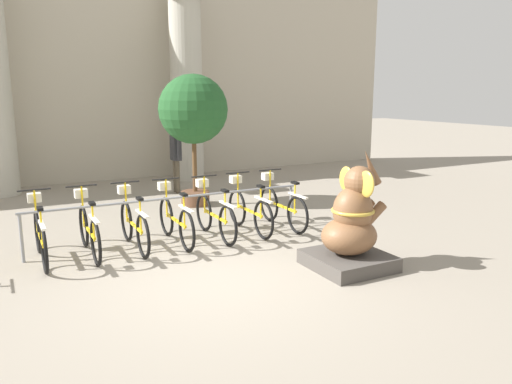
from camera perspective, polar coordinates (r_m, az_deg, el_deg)
name	(u,v)px	position (r m, az deg, el deg)	size (l,w,h in m)	color
ground_plane	(215,279)	(6.94, -4.69, -9.84)	(60.00, 60.00, 0.00)	gray
building_facade	(89,73)	(14.78, -18.52, 12.79)	(20.00, 0.20, 6.00)	#BCB29E
column_right	(187,87)	(14.44, -7.95, 11.81)	(1.10, 1.10, 5.16)	#BCB7A8
bike_rack	(173,205)	(8.53, -9.50, -1.48)	(4.79, 0.05, 0.77)	gray
bicycle_0	(40,235)	(8.11, -23.45, -4.57)	(0.48, 1.73, 1.03)	black
bicycle_1	(89,229)	(8.18, -18.57, -4.06)	(0.48, 1.73, 1.03)	black
bicycle_2	(134,224)	(8.31, -13.82, -3.55)	(0.48, 1.73, 1.03)	black
bicycle_3	(175,219)	(8.49, -9.22, -3.05)	(0.48, 1.73, 1.03)	black
bicycle_4	(214,215)	(8.69, -4.78, -2.59)	(0.48, 1.73, 1.03)	black
bicycle_5	(249,210)	(9.03, -0.83, -2.02)	(0.48, 1.73, 1.03)	black
bicycle_6	(282,205)	(9.37, 2.95, -1.53)	(0.48, 1.73, 1.03)	black
elephant_statue	(351,229)	(7.30, 10.86, -4.13)	(1.08, 1.08, 1.73)	#4C4742
person_pedestrian	(176,153)	(12.58, -9.15, 4.45)	(0.22, 0.47, 1.68)	brown
potted_tree	(193,113)	(11.04, -7.18, 9.00)	(1.51, 1.51, 2.88)	brown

